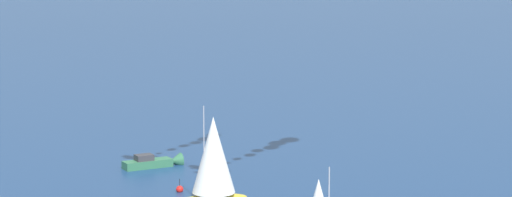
% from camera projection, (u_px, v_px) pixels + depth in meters
% --- Properties ---
extents(sailboat_inshore, '(11.21, 8.15, 14.19)m').
position_uv_depth(sailboat_inshore, '(213.00, 160.00, 134.80)').
color(sailboat_inshore, gold).
rests_on(sailboat_inshore, ground_plane).
extents(motorboat_offshore, '(9.76, 7.96, 2.93)m').
position_uv_depth(motorboat_offshore, '(155.00, 162.00, 160.30)').
color(motorboat_offshore, '#33704C').
rests_on(motorboat_offshore, ground_plane).
extents(marker_buoy, '(1.10, 1.10, 2.10)m').
position_uv_depth(marker_buoy, '(180.00, 189.00, 143.33)').
color(marker_buoy, red).
rests_on(marker_buoy, ground_plane).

